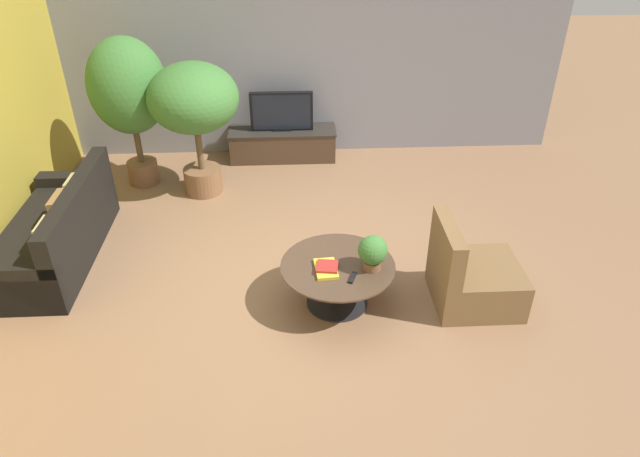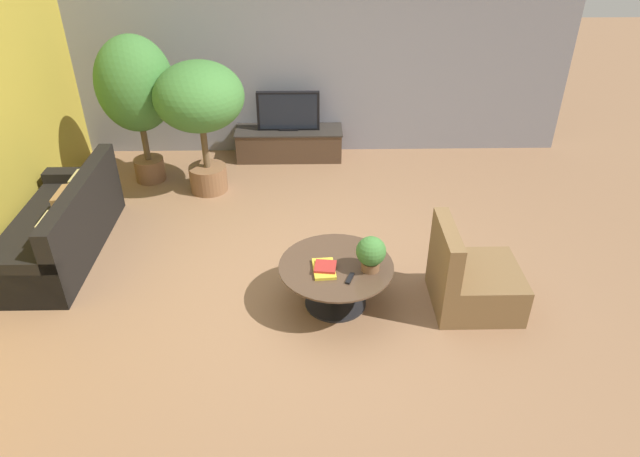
# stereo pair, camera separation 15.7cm
# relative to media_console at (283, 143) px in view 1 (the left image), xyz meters

# --- Properties ---
(ground_plane) EXTENTS (24.00, 24.00, 0.00)m
(ground_plane) POSITION_rel_media_console_xyz_m (0.25, -2.94, -0.23)
(ground_plane) COLOR #8C6647
(back_wall_stone) EXTENTS (7.40, 0.12, 3.00)m
(back_wall_stone) POSITION_rel_media_console_xyz_m (0.25, 0.32, 1.27)
(back_wall_stone) COLOR gray
(back_wall_stone) RESTS_ON ground
(media_console) EXTENTS (1.52, 0.50, 0.43)m
(media_console) POSITION_rel_media_console_xyz_m (0.00, 0.00, 0.00)
(media_console) COLOR #473323
(media_console) RESTS_ON ground
(television) EXTENTS (0.87, 0.13, 0.55)m
(television) POSITION_rel_media_console_xyz_m (0.00, -0.00, 0.48)
(television) COLOR black
(television) RESTS_ON media_console
(coffee_table) EXTENTS (1.08, 1.08, 0.45)m
(coffee_table) POSITION_rel_media_console_xyz_m (0.53, -3.31, 0.09)
(coffee_table) COLOR black
(coffee_table) RESTS_ON ground
(couch_by_wall) EXTENTS (0.84, 2.00, 0.84)m
(couch_by_wall) POSITION_rel_media_console_xyz_m (-2.40, -2.37, 0.06)
(couch_by_wall) COLOR black
(couch_by_wall) RESTS_ON ground
(armchair_wicker) EXTENTS (0.80, 0.76, 0.86)m
(armchair_wicker) POSITION_rel_media_console_xyz_m (1.81, -3.34, 0.05)
(armchair_wicker) COLOR brown
(armchair_wicker) RESTS_ON ground
(potted_palm_tall) EXTENTS (0.96, 0.96, 1.92)m
(potted_palm_tall) POSITION_rel_media_console_xyz_m (-1.86, -0.66, 1.05)
(potted_palm_tall) COLOR brown
(potted_palm_tall) RESTS_ON ground
(potted_palm_corner) EXTENTS (1.09, 1.09, 1.68)m
(potted_palm_corner) POSITION_rel_media_console_xyz_m (-1.03, -0.97, 0.96)
(potted_palm_corner) COLOR brown
(potted_palm_corner) RESTS_ON ground
(potted_plant_tabletop) EXTENTS (0.27, 0.27, 0.34)m
(potted_plant_tabletop) POSITION_rel_media_console_xyz_m (0.84, -3.39, 0.41)
(potted_plant_tabletop) COLOR brown
(potted_plant_tabletop) RESTS_ON coffee_table
(book_stack) EXTENTS (0.23, 0.33, 0.05)m
(book_stack) POSITION_rel_media_console_xyz_m (0.42, -3.39, 0.25)
(book_stack) COLOR gold
(book_stack) RESTS_ON coffee_table
(remote_black) EXTENTS (0.09, 0.16, 0.02)m
(remote_black) POSITION_rel_media_console_xyz_m (0.64, -3.53, 0.24)
(remote_black) COLOR black
(remote_black) RESTS_ON coffee_table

